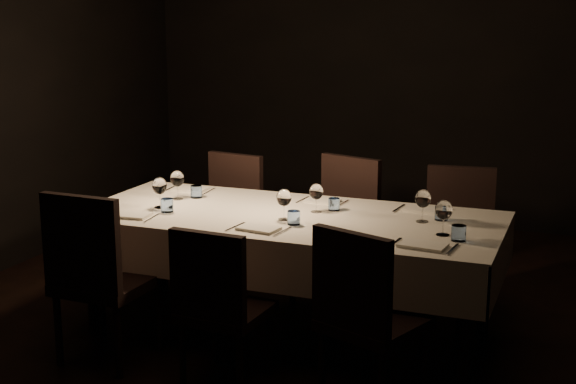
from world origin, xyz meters
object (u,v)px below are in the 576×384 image
at_px(dining_table, 288,227).
at_px(chair_far_left, 227,213).
at_px(chair_near_left, 97,271).
at_px(chair_near_center, 218,300).
at_px(chair_far_right, 458,232).
at_px(chair_near_right, 364,310).
at_px(chair_far_center, 340,222).

distance_m(dining_table, chair_far_left, 1.11).
height_order(chair_near_left, chair_near_center, chair_near_left).
bearing_deg(chair_far_right, chair_near_right, -103.34).
relative_size(dining_table, chair_near_right, 2.70).
height_order(dining_table, chair_far_right, chair_far_right).
bearing_deg(chair_far_right, chair_near_center, -126.41).
distance_m(chair_near_left, chair_far_center, 1.79).
height_order(chair_near_left, chair_far_left, chair_near_left).
distance_m(chair_near_left, chair_far_left, 1.55).
bearing_deg(chair_near_right, chair_near_center, 25.77).
bearing_deg(chair_far_center, dining_table, -79.05).
distance_m(dining_table, chair_near_center, 0.83).
bearing_deg(chair_near_left, chair_far_center, -118.66).
height_order(chair_near_left, chair_far_right, chair_near_left).
relative_size(dining_table, chair_far_center, 2.58).
relative_size(chair_near_left, chair_far_right, 1.06).
relative_size(chair_far_left, chair_far_center, 0.96).
height_order(chair_near_center, chair_near_right, chair_near_right).
bearing_deg(chair_far_left, chair_near_right, -36.13).
height_order(chair_near_right, chair_far_right, chair_far_right).
distance_m(dining_table, chair_far_right, 1.24).
distance_m(chair_near_center, chair_far_left, 1.72).
relative_size(dining_table, chair_near_left, 2.52).
xyz_separation_m(chair_near_left, chair_near_center, (0.75, -0.02, -0.06)).
relative_size(chair_near_left, chair_near_right, 1.07).
bearing_deg(chair_far_center, chair_far_right, 25.33).
bearing_deg(chair_far_center, chair_near_left, -103.17).
relative_size(chair_near_center, chair_near_right, 0.94).
height_order(dining_table, chair_near_left, chair_near_left).
relative_size(chair_near_center, chair_far_left, 0.93).
bearing_deg(chair_far_left, chair_far_center, 8.67).
xyz_separation_m(dining_table, chair_far_right, (0.88, 0.86, -0.17)).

